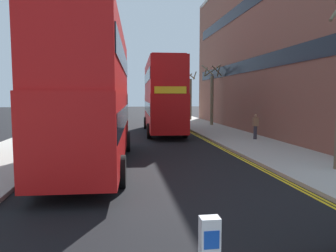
% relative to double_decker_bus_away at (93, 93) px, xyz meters
% --- Properties ---
extents(sidewalk_right, '(4.00, 80.00, 0.14)m').
position_rel_double_decker_bus_away_xyz_m(sidewalk_right, '(8.83, 3.19, -2.96)').
color(sidewalk_right, '#ADA89E').
rests_on(sidewalk_right, ground).
extents(sidewalk_left, '(4.00, 80.00, 0.14)m').
position_rel_double_decker_bus_away_xyz_m(sidewalk_left, '(-4.17, 3.19, -2.96)').
color(sidewalk_left, '#ADA89E').
rests_on(sidewalk_left, ground).
extents(kerb_line_outer, '(0.10, 56.00, 0.01)m').
position_rel_double_decker_bus_away_xyz_m(kerb_line_outer, '(6.73, 1.19, -3.03)').
color(kerb_line_outer, yellow).
rests_on(kerb_line_outer, ground).
extents(kerb_line_inner, '(0.10, 56.00, 0.01)m').
position_rel_double_decker_bus_away_xyz_m(kerb_line_inner, '(6.57, 1.19, -3.03)').
color(kerb_line_inner, yellow).
rests_on(kerb_line_inner, ground).
extents(double_decker_bus_away, '(3.16, 10.91, 5.64)m').
position_rel_double_decker_bus_away_xyz_m(double_decker_bus_away, '(0.00, 0.00, 0.00)').
color(double_decker_bus_away, red).
rests_on(double_decker_bus_away, ground).
extents(double_decker_bus_oncoming, '(3.11, 10.89, 5.64)m').
position_rel_double_decker_bus_away_xyz_m(double_decker_bus_oncoming, '(4.38, 11.56, 0.00)').
color(double_decker_bus_oncoming, '#B20F0F').
rests_on(double_decker_bus_oncoming, ground).
extents(pedestrian_far, '(0.34, 0.22, 1.62)m').
position_rel_double_decker_bus_away_xyz_m(pedestrian_far, '(9.67, 5.94, -2.04)').
color(pedestrian_far, '#2D2D38').
rests_on(pedestrian_far, sidewalk_right).
extents(street_tree_near, '(1.58, 1.58, 5.92)m').
position_rel_double_decker_bus_away_xyz_m(street_tree_near, '(9.20, 23.77, -0.25)').
color(street_tree_near, '#6B6047').
rests_on(street_tree_near, sidewalk_right).
extents(street_tree_far, '(2.06, 2.08, 5.86)m').
position_rel_double_decker_bus_away_xyz_m(street_tree_far, '(9.76, 16.36, 0.03)').
color(street_tree_far, '#6B6047').
rests_on(street_tree_far, sidewalk_right).
extents(townhouse_terrace_right, '(10.08, 28.00, 13.84)m').
position_rel_double_decker_bus_away_xyz_m(townhouse_terrace_right, '(15.83, 11.79, 3.89)').
color(townhouse_terrace_right, brown).
rests_on(townhouse_terrace_right, ground).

